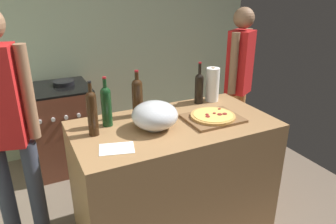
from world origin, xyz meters
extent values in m
cube|color=#6B5B4C|center=(0.00, 1.22, -0.01)|extent=(4.16, 3.04, 0.02)
cube|color=#99A889|center=(0.00, 2.49, 1.30)|extent=(4.16, 0.10, 2.60)
cube|color=#9E7247|center=(0.24, 0.76, 0.45)|extent=(1.45, 0.78, 0.91)
cube|color=brown|center=(0.53, 0.69, 0.92)|extent=(0.40, 0.32, 0.02)
cylinder|color=tan|center=(0.53, 0.69, 0.94)|extent=(0.33, 0.33, 0.02)
cylinder|color=#EAC660|center=(0.53, 0.69, 0.95)|extent=(0.29, 0.29, 0.00)
cylinder|color=maroon|center=(0.47, 0.67, 0.95)|extent=(0.03, 0.03, 0.01)
cylinder|color=maroon|center=(0.48, 0.70, 0.95)|extent=(0.02, 0.02, 0.01)
cylinder|color=maroon|center=(0.63, 0.76, 0.95)|extent=(0.02, 0.02, 0.01)
cylinder|color=maroon|center=(0.57, 0.66, 0.95)|extent=(0.03, 0.03, 0.01)
cylinder|color=maroon|center=(0.55, 0.70, 0.95)|extent=(0.02, 0.02, 0.01)
cylinder|color=maroon|center=(0.61, 0.66, 0.95)|extent=(0.03, 0.03, 0.01)
cylinder|color=#B2B2B7|center=(0.08, 0.74, 0.91)|extent=(0.13, 0.13, 0.01)
ellipsoid|color=silver|center=(0.08, 0.74, 1.01)|extent=(0.32, 0.32, 0.19)
cylinder|color=white|center=(0.75, 1.04, 1.05)|extent=(0.11, 0.11, 0.28)
cylinder|color=#997551|center=(0.75, 1.04, 1.05)|extent=(0.03, 0.03, 0.29)
cylinder|color=#331E0F|center=(0.06, 1.01, 1.03)|extent=(0.08, 0.08, 0.25)
sphere|color=#331E0F|center=(0.06, 1.01, 1.15)|extent=(0.08, 0.08, 0.08)
cylinder|color=#331E0F|center=(0.06, 1.01, 1.21)|extent=(0.03, 0.03, 0.07)
cylinder|color=maroon|center=(0.06, 1.01, 1.25)|extent=(0.03, 0.03, 0.01)
cylinder|color=#331E0F|center=(-0.32, 0.83, 1.04)|extent=(0.07, 0.07, 0.27)
sphere|color=#331E0F|center=(-0.32, 0.83, 1.18)|extent=(0.07, 0.07, 0.07)
cylinder|color=#331E0F|center=(-0.32, 0.83, 1.23)|extent=(0.02, 0.02, 0.07)
cylinder|color=black|center=(-0.32, 0.83, 1.27)|extent=(0.03, 0.03, 0.01)
cylinder|color=black|center=(0.61, 1.04, 1.02)|extent=(0.07, 0.07, 0.22)
sphere|color=black|center=(0.61, 1.04, 1.12)|extent=(0.07, 0.07, 0.07)
cylinder|color=black|center=(0.61, 1.04, 1.20)|extent=(0.02, 0.02, 0.10)
cylinder|color=maroon|center=(0.61, 1.04, 1.25)|extent=(0.03, 0.03, 0.01)
cylinder|color=#143819|center=(-0.19, 0.93, 1.03)|extent=(0.07, 0.07, 0.25)
sphere|color=#143819|center=(-0.19, 0.93, 1.15)|extent=(0.07, 0.07, 0.07)
cylinder|color=#143819|center=(-0.19, 0.93, 1.21)|extent=(0.03, 0.03, 0.07)
cylinder|color=maroon|center=(-0.19, 0.93, 1.26)|extent=(0.03, 0.03, 0.01)
cube|color=white|center=(-0.24, 0.58, 0.91)|extent=(0.24, 0.20, 0.00)
cube|color=brown|center=(-0.37, 2.09, 0.44)|extent=(0.58, 0.60, 0.87)
cube|color=black|center=(-0.37, 2.09, 0.88)|extent=(0.58, 0.60, 0.02)
cylinder|color=silver|center=(-0.60, 1.77, 0.68)|extent=(0.04, 0.02, 0.04)
cylinder|color=silver|center=(-0.49, 1.77, 0.68)|extent=(0.04, 0.02, 0.04)
cylinder|color=silver|center=(-0.37, 1.77, 0.68)|extent=(0.04, 0.02, 0.04)
cylinder|color=silver|center=(-0.25, 1.77, 0.68)|extent=(0.04, 0.02, 0.04)
cylinder|color=silver|center=(-0.14, 1.77, 0.68)|extent=(0.04, 0.02, 0.04)
cylinder|color=black|center=(-0.31, 2.13, 0.91)|extent=(0.21, 0.21, 0.04)
cylinder|color=#383D4C|center=(-0.92, 1.06, 0.43)|extent=(0.11, 0.11, 0.86)
cylinder|color=#383D4C|center=(-0.73, 1.01, 0.43)|extent=(0.11, 0.11, 0.86)
cube|color=red|center=(-0.83, 1.03, 1.18)|extent=(0.27, 0.25, 0.65)
cylinder|color=#936B4C|center=(-0.67, 1.00, 1.20)|extent=(0.08, 0.08, 0.61)
cylinder|color=#D88C4C|center=(1.35, 1.39, 0.41)|extent=(0.11, 0.11, 0.82)
cylinder|color=#D88C4C|center=(1.19, 1.30, 0.41)|extent=(0.11, 0.11, 0.82)
cube|color=red|center=(1.27, 1.35, 1.12)|extent=(0.30, 0.29, 0.61)
cylinder|color=#936B4C|center=(1.40, 1.42, 1.14)|extent=(0.08, 0.08, 0.58)
cylinder|color=#936B4C|center=(1.13, 1.27, 1.14)|extent=(0.08, 0.08, 0.58)
sphere|color=#936B4C|center=(1.27, 1.35, 1.54)|extent=(0.20, 0.20, 0.20)
camera|label=1|loc=(-0.71, -1.08, 1.84)|focal=33.82mm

